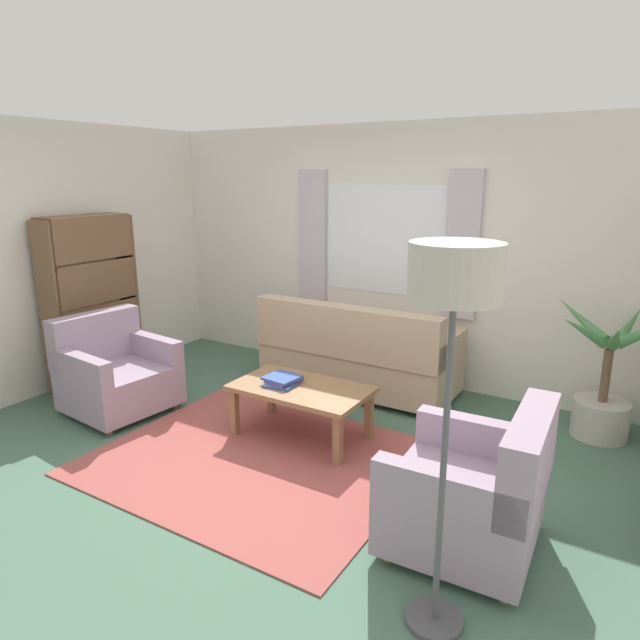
{
  "coord_description": "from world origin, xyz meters",
  "views": [
    {
      "loc": [
        2.39,
        -3.01,
        2.1
      ],
      "look_at": [
        0.15,
        0.7,
        0.96
      ],
      "focal_mm": 31.19,
      "sensor_mm": 36.0,
      "label": 1
    }
  ],
  "objects": [
    {
      "name": "armchair_right",
      "position": [
        1.7,
        -0.17,
        0.35
      ],
      "size": [
        0.85,
        0.87,
        0.88
      ],
      "rotation": [
        0.0,
        0.0,
        -1.53
      ],
      "color": "#998499",
      "rests_on": "ground_plane"
    },
    {
      "name": "standing_lamp",
      "position": [
        1.71,
        -0.82,
        1.58
      ],
      "size": [
        0.39,
        0.39,
        1.84
      ],
      "color": "#4C4C51",
      "rests_on": "ground_plane"
    },
    {
      "name": "area_rug",
      "position": [
        0.0,
        0.0,
        0.01
      ],
      "size": [
        2.32,
        1.94,
        0.01
      ],
      "primitive_type": "cube",
      "color": "#9E4C47",
      "rests_on": "ground_plane"
    },
    {
      "name": "armchair_left",
      "position": [
        -1.65,
        0.08,
        0.35
      ],
      "size": [
        0.9,
        0.92,
        0.88
      ],
      "rotation": [
        0.0,
        0.0,
        1.47
      ],
      "color": "#998499",
      "rests_on": "ground_plane"
    },
    {
      "name": "window_with_curtains",
      "position": [
        0.0,
        2.18,
        1.45
      ],
      "size": [
        1.98,
        0.07,
        1.4
      ],
      "color": "white"
    },
    {
      "name": "couch",
      "position": [
        0.01,
        1.62,
        0.37
      ],
      "size": [
        1.9,
        0.82,
        0.92
      ],
      "rotation": [
        0.0,
        0.0,
        3.14
      ],
      "color": "tan",
      "rests_on": "ground_plane"
    },
    {
      "name": "wall_back",
      "position": [
        0.0,
        2.26,
        1.3
      ],
      "size": [
        5.32,
        0.12,
        2.6
      ],
      "primitive_type": "cube",
      "color": "silver",
      "rests_on": "ground_plane"
    },
    {
      "name": "book_stack_on_table",
      "position": [
        -0.08,
        0.48,
        0.47
      ],
      "size": [
        0.29,
        0.33,
        0.06
      ],
      "color": "#335199",
      "rests_on": "coffee_table"
    },
    {
      "name": "coffee_table",
      "position": [
        0.08,
        0.51,
        0.38
      ],
      "size": [
        1.1,
        0.64,
        0.44
      ],
      "color": "olive",
      "rests_on": "ground_plane"
    },
    {
      "name": "wall_left",
      "position": [
        -2.66,
        0.0,
        1.3
      ],
      "size": [
        0.12,
        4.4,
        2.6
      ],
      "primitive_type": "cube",
      "color": "silver",
      "rests_on": "ground_plane"
    },
    {
      "name": "ground_plane",
      "position": [
        0.0,
        0.0,
        0.0
      ],
      "size": [
        6.24,
        6.24,
        0.0
      ],
      "primitive_type": "plane",
      "color": "#476B56"
    },
    {
      "name": "potted_plant",
      "position": [
        2.19,
        1.79,
        0.4
      ],
      "size": [
        1.13,
        0.91,
        1.2
      ],
      "color": "#B7B2A8",
      "rests_on": "ground_plane"
    },
    {
      "name": "bookshelf",
      "position": [
        -2.34,
        0.48,
        0.87
      ],
      "size": [
        0.3,
        0.94,
        1.72
      ],
      "rotation": [
        0.0,
        0.0,
        -1.57
      ],
      "color": "brown",
      "rests_on": "ground_plane"
    }
  ]
}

